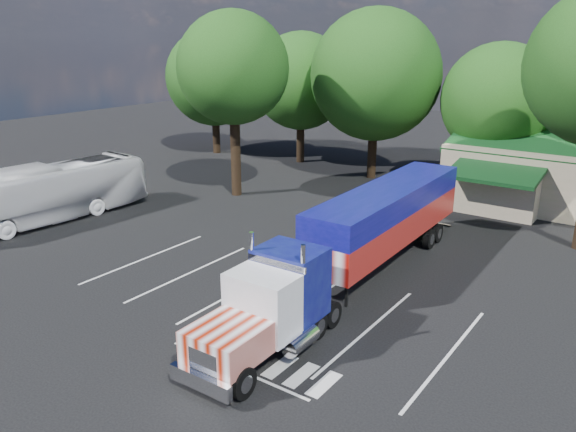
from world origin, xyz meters
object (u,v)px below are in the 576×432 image
Objects in this scene: bicycle at (408,211)px; tour_bus at (47,193)px; silver_sedan at (485,197)px; semi_truck at (363,234)px; woman at (292,267)px.

tour_bus is at bearing -164.29° from bicycle.
tour_bus reaches higher than silver_sedan.
woman is at bearing -138.74° from semi_truck.
bicycle is 6.09m from silver_sedan.
tour_bus is at bearing 69.43° from woman.
silver_sedan is (3.20, 5.17, 0.20)m from bicycle.
woman is 0.14× the size of tour_bus.
semi_truck is 20.24m from tour_bus.
woman reaches higher than silver_sedan.
semi_truck reaches higher than woman.
silver_sedan is at bearing -34.67° from woman.
silver_sedan is (21.00, 18.42, -1.07)m from tour_bus.
semi_truck reaches higher than tour_bus.
bicycle is 0.14× the size of tour_bus.
semi_truck is at bearing 12.78° from tour_bus.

